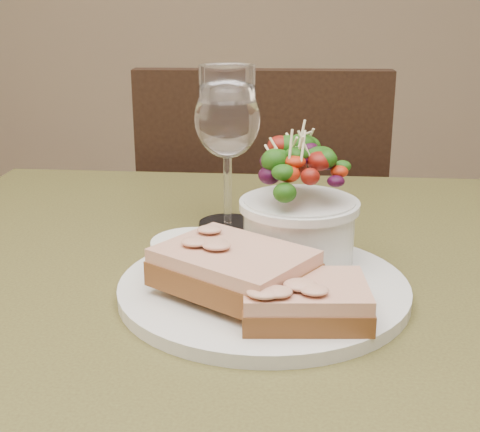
# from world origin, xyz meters

# --- Properties ---
(cafe_table) EXTENTS (0.80, 0.80, 0.75)m
(cafe_table) POSITION_xyz_m (0.00, 0.00, 0.65)
(cafe_table) COLOR #3E371A
(cafe_table) RESTS_ON ground
(chair_far) EXTENTS (0.44, 0.44, 0.90)m
(chair_far) POSITION_xyz_m (-0.02, 0.66, 0.29)
(chair_far) COLOR black
(chair_far) RESTS_ON ground
(dinner_plate) EXTENTS (0.27, 0.27, 0.01)m
(dinner_plate) POSITION_xyz_m (0.02, -0.04, 0.76)
(dinner_plate) COLOR silver
(dinner_plate) RESTS_ON cafe_table
(sandwich_front) EXTENTS (0.11, 0.08, 0.03)m
(sandwich_front) POSITION_xyz_m (0.06, -0.10, 0.78)
(sandwich_front) COLOR #462612
(sandwich_front) RESTS_ON dinner_plate
(sandwich_back) EXTENTS (0.16, 0.15, 0.03)m
(sandwich_back) POSITION_xyz_m (-0.00, -0.06, 0.79)
(sandwich_back) COLOR #462612
(sandwich_back) RESTS_ON dinner_plate
(ramekin) EXTENTS (0.07, 0.07, 0.04)m
(ramekin) POSITION_xyz_m (-0.04, -0.03, 0.78)
(ramekin) COLOR silver
(ramekin) RESTS_ON dinner_plate
(salad_bowl) EXTENTS (0.11, 0.11, 0.13)m
(salad_bowl) POSITION_xyz_m (0.05, 0.03, 0.82)
(salad_bowl) COLOR silver
(salad_bowl) RESTS_ON dinner_plate
(garnish) EXTENTS (0.05, 0.04, 0.02)m
(garnish) POSITION_xyz_m (-0.05, 0.03, 0.77)
(garnish) COLOR #10390A
(garnish) RESTS_ON dinner_plate
(wine_glass) EXTENTS (0.08, 0.08, 0.18)m
(wine_glass) POSITION_xyz_m (-0.03, 0.15, 0.87)
(wine_glass) COLOR white
(wine_glass) RESTS_ON cafe_table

